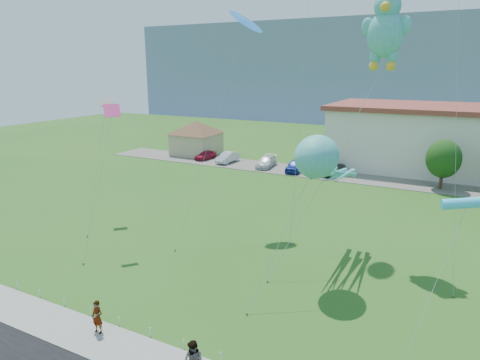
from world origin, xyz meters
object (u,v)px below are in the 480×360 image
at_px(parked_car_red, 206,155).
at_px(parked_car_blue, 295,166).
at_px(parked_car_white, 266,162).
at_px(teddy_bear_kite, 386,28).
at_px(pavilion, 196,135).
at_px(pedestrian_left, 97,317).
at_px(parked_car_black, 333,170).
at_px(parked_car_silver, 228,157).
at_px(octopus_kite, 322,164).

height_order(parked_car_red, parked_car_blue, parked_car_blue).
relative_size(parked_car_white, teddy_bear_kite, 0.27).
height_order(pavilion, pedestrian_left, pavilion).
bearing_deg(pavilion, parked_car_black, -8.79).
xyz_separation_m(parked_car_silver, parked_car_white, (5.86, -0.05, -0.04)).
relative_size(parked_car_white, octopus_kite, 0.40).
bearing_deg(parked_car_black, parked_car_white, -173.78).
bearing_deg(octopus_kite, parked_car_blue, 113.40).
relative_size(parked_car_red, parked_car_black, 0.88).
xyz_separation_m(parked_car_silver, parked_car_blue, (10.18, -0.64, 0.03)).
height_order(parked_car_red, parked_car_black, parked_car_black).
bearing_deg(octopus_kite, pavilion, 134.39).
bearing_deg(octopus_kite, pedestrian_left, -122.69).
distance_m(parked_car_silver, octopus_kite, 33.74).
bearing_deg(parked_car_red, parked_car_white, 5.39).
bearing_deg(pavilion, teddy_bear_kite, -37.40).
height_order(pavilion, parked_car_white, pavilion).
bearing_deg(teddy_bear_kite, parked_car_black, 112.60).
bearing_deg(parked_car_silver, octopus_kite, -48.89).
bearing_deg(pedestrian_left, parked_car_white, 98.85).
xyz_separation_m(parked_car_red, parked_car_blue, (13.98, -1.00, 0.12)).
bearing_deg(parked_car_silver, parked_car_white, 1.35).
bearing_deg(pedestrian_left, octopus_kite, 54.51).
bearing_deg(pedestrian_left, parked_car_black, 85.03).
xyz_separation_m(pedestrian_left, parked_car_white, (-7.67, 37.24, -0.21)).
height_order(pedestrian_left, parked_car_blue, pedestrian_left).
bearing_deg(parked_car_blue, teddy_bear_kite, -60.72).
bearing_deg(pedestrian_left, parked_car_silver, 107.15).
height_order(pavilion, parked_car_black, pavilion).
bearing_deg(parked_car_black, parked_car_red, -173.95).
xyz_separation_m(pedestrian_left, parked_car_black, (1.41, 36.91, -0.20)).
xyz_separation_m(pavilion, parked_car_black, (22.01, -3.40, -2.27)).
xyz_separation_m(parked_car_silver, octopus_kite, (21.00, -25.65, 6.31)).
distance_m(parked_car_red, parked_car_black, 18.76).
distance_m(pavilion, parked_car_white, 13.49).
xyz_separation_m(parked_car_white, parked_car_black, (9.08, -0.33, 0.01)).
xyz_separation_m(pavilion, octopus_kite, (28.07, -28.68, 4.06)).
xyz_separation_m(parked_car_black, octopus_kite, (6.06, -25.27, 6.34)).
bearing_deg(parked_car_white, pavilion, 160.60).
bearing_deg(parked_car_white, parked_car_red, 171.54).
distance_m(pedestrian_left, parked_car_white, 38.02).
distance_m(parked_car_black, teddy_bear_kite, 25.80).
xyz_separation_m(pedestrian_left, parked_car_red, (-17.34, 37.65, -0.26)).
relative_size(parked_car_silver, parked_car_blue, 1.00).
distance_m(parked_car_white, parked_car_black, 9.08).
distance_m(parked_car_red, octopus_kite, 36.51).
bearing_deg(parked_car_white, pedestrian_left, -84.40).
distance_m(parked_car_blue, parked_car_black, 4.76).
xyz_separation_m(pavilion, pedestrian_left, (20.61, -40.31, -2.07)).
bearing_deg(octopus_kite, teddy_bear_kite, 69.06).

